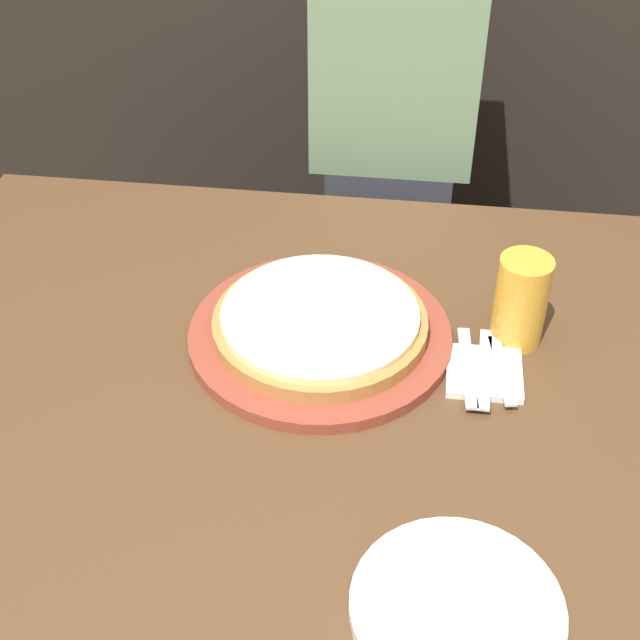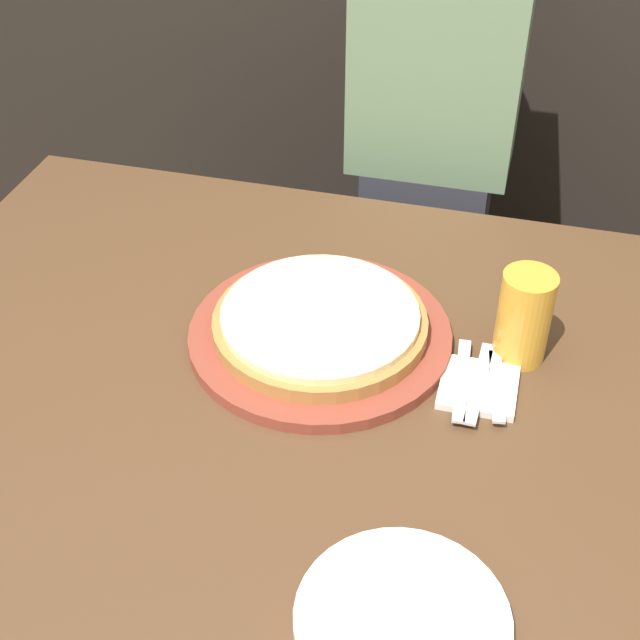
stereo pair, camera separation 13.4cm
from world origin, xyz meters
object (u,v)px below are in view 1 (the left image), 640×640
at_px(beer_glass, 521,297).
at_px(spoon, 502,370).
at_px(dinner_knife, 485,368).
at_px(diner_person, 390,179).
at_px(pizza_on_board, 320,328).
at_px(dinner_plate, 457,608).
at_px(fork, 468,367).

bearing_deg(beer_glass, spoon, -103.72).
distance_m(dinner_knife, diner_person, 0.72).
height_order(pizza_on_board, beer_glass, beer_glass).
distance_m(pizza_on_board, dinner_plate, 0.50).
bearing_deg(diner_person, pizza_on_board, -96.23).
xyz_separation_m(beer_glass, diner_person, (-0.23, 0.60, -0.16)).
relative_size(dinner_plate, dinner_knife, 1.39).
relative_size(pizza_on_board, dinner_knife, 2.31).
xyz_separation_m(spoon, diner_person, (-0.20, 0.69, -0.09)).
height_order(beer_glass, diner_person, diner_person).
xyz_separation_m(pizza_on_board, fork, (0.22, -0.05, -0.01)).
bearing_deg(fork, beer_glass, 51.82).
distance_m(dinner_plate, fork, 0.40).
xyz_separation_m(pizza_on_board, diner_person, (0.07, 0.64, -0.10)).
distance_m(spoon, diner_person, 0.73).
distance_m(dinner_plate, diner_person, 1.10).
bearing_deg(dinner_plate, spoon, 81.28).
bearing_deg(beer_glass, diner_person, 110.79).
relative_size(pizza_on_board, beer_glass, 2.75).
bearing_deg(dinner_plate, dinner_knife, 84.79).
distance_m(dinner_knife, spoon, 0.02).
distance_m(pizza_on_board, diner_person, 0.65).
height_order(dinner_knife, diner_person, diner_person).
relative_size(pizza_on_board, dinner_plate, 1.66).
xyz_separation_m(dinner_plate, fork, (0.01, 0.40, 0.01)).
xyz_separation_m(dinner_knife, spoon, (0.02, -0.00, 0.00)).
xyz_separation_m(dinner_plate, dinner_knife, (0.04, 0.40, 0.01)).
relative_size(dinner_plate, diner_person, 0.19).
bearing_deg(fork, dinner_knife, -0.00).
height_order(dinner_plate, dinner_knife, dinner_plate).
distance_m(pizza_on_board, spoon, 0.28).
xyz_separation_m(dinner_knife, diner_person, (-0.18, 0.69, -0.09)).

